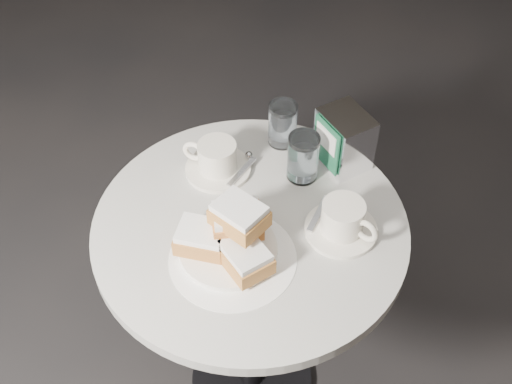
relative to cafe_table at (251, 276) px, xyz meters
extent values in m
plane|color=black|center=(0.00, 0.00, -0.55)|extent=(7.00, 7.00, 0.00)
cylinder|color=black|center=(0.00, 0.00, -0.53)|extent=(0.36, 0.36, 0.03)
cylinder|color=black|center=(0.00, 0.00, -0.18)|extent=(0.07, 0.07, 0.70)
cylinder|color=silver|center=(0.00, 0.00, 0.18)|extent=(0.70, 0.70, 0.03)
cylinder|color=white|center=(0.03, -0.10, 0.20)|extent=(0.27, 0.27, 0.00)
cylinder|color=white|center=(0.02, -0.09, 0.21)|extent=(0.24, 0.24, 0.02)
cube|color=#BB7939|center=(-0.03, -0.12, 0.23)|extent=(0.13, 0.12, 0.04)
cube|color=white|center=(-0.03, -0.12, 0.26)|extent=(0.12, 0.11, 0.02)
cube|color=#BE7D3A|center=(0.07, -0.10, 0.23)|extent=(0.12, 0.11, 0.04)
cube|color=white|center=(0.07, -0.10, 0.26)|extent=(0.11, 0.10, 0.02)
cube|color=#D08240|center=(0.01, -0.06, 0.27)|extent=(0.13, 0.13, 0.04)
cube|color=white|center=(0.01, -0.06, 0.29)|extent=(0.12, 0.12, 0.02)
cube|color=#C6843D|center=(0.03, -0.07, 0.30)|extent=(0.10, 0.08, 0.04)
cube|color=white|center=(0.03, -0.07, 0.33)|extent=(0.10, 0.08, 0.02)
cylinder|color=silver|center=(-0.17, 0.08, 0.20)|extent=(0.20, 0.20, 0.01)
cylinder|color=white|center=(-0.17, 0.08, 0.24)|extent=(0.12, 0.12, 0.07)
cylinder|color=#826247|center=(-0.17, 0.08, 0.27)|extent=(0.11, 0.11, 0.00)
torus|color=white|center=(-0.22, 0.05, 0.24)|extent=(0.06, 0.03, 0.06)
cube|color=silver|center=(-0.11, 0.10, 0.21)|extent=(0.03, 0.11, 0.00)
sphere|color=#BCBCC1|center=(-0.13, 0.15, 0.22)|extent=(0.02, 0.02, 0.02)
cylinder|color=white|center=(0.17, 0.11, 0.20)|extent=(0.16, 0.16, 0.01)
cylinder|color=white|center=(0.17, 0.11, 0.25)|extent=(0.09, 0.09, 0.07)
cylinder|color=#8D6B4D|center=(0.17, 0.11, 0.27)|extent=(0.09, 0.09, 0.00)
torus|color=silver|center=(0.23, 0.11, 0.25)|extent=(0.06, 0.01, 0.06)
cube|color=silver|center=(0.10, 0.11, 0.21)|extent=(0.04, 0.11, 0.00)
sphere|color=silver|center=(0.10, 0.16, 0.22)|extent=(0.02, 0.02, 0.02)
cylinder|color=white|center=(-0.11, 0.25, 0.25)|extent=(0.08, 0.08, 0.11)
cylinder|color=white|center=(-0.11, 0.25, 0.25)|extent=(0.07, 0.07, 0.10)
cylinder|color=silver|center=(0.00, 0.19, 0.26)|extent=(0.09, 0.09, 0.12)
cylinder|color=white|center=(0.00, 0.19, 0.25)|extent=(0.08, 0.08, 0.10)
cube|color=white|center=(0.04, 0.29, 0.27)|extent=(0.15, 0.13, 0.14)
cube|color=#1A5B3C|center=(0.02, 0.24, 0.27)|extent=(0.09, 0.04, 0.12)
cube|color=white|center=(0.02, 0.24, 0.29)|extent=(0.07, 0.03, 0.06)
camera|label=1|loc=(0.60, -0.69, 1.28)|focal=45.00mm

